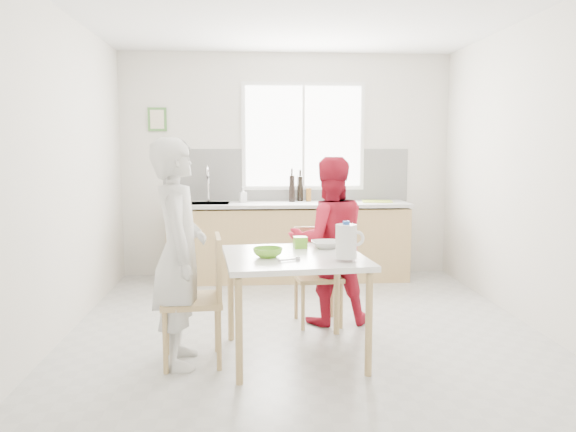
# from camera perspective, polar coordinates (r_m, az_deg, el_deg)

# --- Properties ---
(ground) EXTENTS (4.50, 4.50, 0.00)m
(ground) POSITION_cam_1_polar(r_m,az_deg,el_deg) (4.91, 1.68, -11.62)
(ground) COLOR #B7B7B2
(ground) RESTS_ON ground
(room_shell) EXTENTS (4.50, 4.50, 4.50)m
(room_shell) POSITION_cam_1_polar(r_m,az_deg,el_deg) (4.65, 1.75, 7.96)
(room_shell) COLOR silver
(room_shell) RESTS_ON ground
(window) EXTENTS (1.50, 0.06, 1.30)m
(window) POSITION_cam_1_polar(r_m,az_deg,el_deg) (6.89, 1.56, 8.08)
(window) COLOR white
(window) RESTS_ON room_shell
(backsplash) EXTENTS (3.00, 0.02, 0.65)m
(backsplash) POSITION_cam_1_polar(r_m,az_deg,el_deg) (6.89, -0.12, 4.13)
(backsplash) COLOR white
(backsplash) RESTS_ON room_shell
(picture_frame) EXTENTS (0.22, 0.03, 0.28)m
(picture_frame) POSITION_cam_1_polar(r_m,az_deg,el_deg) (6.96, -13.15, 9.54)
(picture_frame) COLOR #4A823B
(picture_frame) RESTS_ON room_shell
(kitchen_counter) EXTENTS (2.84, 0.64, 1.37)m
(kitchen_counter) POSITION_cam_1_polar(r_m,az_deg,el_deg) (6.69, 0.02, -2.91)
(kitchen_counter) COLOR tan
(kitchen_counter) RESTS_ON ground
(dining_table) EXTENTS (1.10, 1.10, 0.78)m
(dining_table) POSITION_cam_1_polar(r_m,az_deg,el_deg) (4.16, 0.60, -5.05)
(dining_table) COLOR white
(dining_table) RESTS_ON ground
(chair_left) EXTENTS (0.47, 0.47, 0.93)m
(chair_left) POSITION_cam_1_polar(r_m,az_deg,el_deg) (4.15, -8.78, -7.77)
(chair_left) COLOR tan
(chair_left) RESTS_ON ground
(chair_far) EXTENTS (0.43, 0.43, 0.85)m
(chair_far) POSITION_cam_1_polar(r_m,az_deg,el_deg) (5.06, 2.92, -5.55)
(chair_far) COLOR tan
(chair_far) RESTS_ON ground
(person_white) EXTENTS (0.44, 0.63, 1.63)m
(person_white) POSITION_cam_1_polar(r_m,az_deg,el_deg) (4.08, -10.99, -3.70)
(person_white) COLOR silver
(person_white) RESTS_ON ground
(person_red) EXTENTS (0.77, 0.63, 1.48)m
(person_red) POSITION_cam_1_polar(r_m,az_deg,el_deg) (4.99, 4.17, -2.53)
(person_red) COLOR red
(person_red) RESTS_ON ground
(bowl_green) EXTENTS (0.23, 0.23, 0.07)m
(bowl_green) POSITION_cam_1_polar(r_m,az_deg,el_deg) (4.06, -2.07, -3.72)
(bowl_green) COLOR #6AB72A
(bowl_green) RESTS_ON dining_table
(bowl_white) EXTENTS (0.25, 0.25, 0.06)m
(bowl_white) POSITION_cam_1_polar(r_m,az_deg,el_deg) (4.44, 3.86, -2.89)
(bowl_white) COLOR white
(bowl_white) RESTS_ON dining_table
(milk_jug) EXTENTS (0.21, 0.15, 0.26)m
(milk_jug) POSITION_cam_1_polar(r_m,az_deg,el_deg) (3.92, 5.98, -2.54)
(milk_jug) COLOR white
(milk_jug) RESTS_ON dining_table
(green_box) EXTENTS (0.11, 0.11, 0.09)m
(green_box) POSITION_cam_1_polar(r_m,az_deg,el_deg) (4.43, 1.25, -2.69)
(green_box) COLOR #6EBD2B
(green_box) RESTS_ON dining_table
(spoon) EXTENTS (0.15, 0.08, 0.01)m
(spoon) POSITION_cam_1_polar(r_m,az_deg,el_deg) (3.92, -0.00, -4.46)
(spoon) COLOR #A5A5AA
(spoon) RESTS_ON dining_table
(cutting_board) EXTENTS (0.38, 0.30, 0.01)m
(cutting_board) POSITION_cam_1_polar(r_m,az_deg,el_deg) (6.81, 9.04, 1.49)
(cutting_board) COLOR #AACA2E
(cutting_board) RESTS_ON kitchen_counter
(wine_bottle_a) EXTENTS (0.07, 0.07, 0.32)m
(wine_bottle_a) POSITION_cam_1_polar(r_m,az_deg,el_deg) (6.72, 0.39, 2.82)
(wine_bottle_a) COLOR black
(wine_bottle_a) RESTS_ON kitchen_counter
(wine_bottle_b) EXTENTS (0.07, 0.07, 0.30)m
(wine_bottle_b) POSITION_cam_1_polar(r_m,az_deg,el_deg) (6.81, 1.25, 2.79)
(wine_bottle_b) COLOR black
(wine_bottle_b) RESTS_ON kitchen_counter
(jar_amber) EXTENTS (0.06, 0.06, 0.16)m
(jar_amber) POSITION_cam_1_polar(r_m,az_deg,el_deg) (6.77, 2.12, 2.16)
(jar_amber) COLOR brown
(jar_amber) RESTS_ON kitchen_counter
(soap_bottle) EXTENTS (0.10, 0.10, 0.18)m
(soap_bottle) POSITION_cam_1_polar(r_m,az_deg,el_deg) (6.70, -4.61, 2.17)
(soap_bottle) COLOR #999999
(soap_bottle) RESTS_ON kitchen_counter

